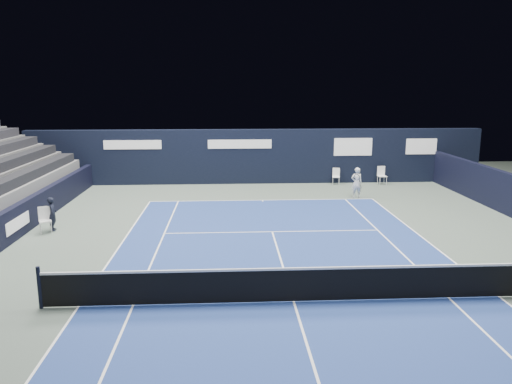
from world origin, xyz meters
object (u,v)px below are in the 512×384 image
tennis_net (294,284)px  tennis_player (357,183)px  folding_chair_back_b (382,174)px  folding_chair_back_a (336,173)px  line_judge_chair (45,218)px

tennis_net → tennis_player: tennis_player is taller
folding_chair_back_b → tennis_net: bearing=-119.0°
folding_chair_back_b → tennis_net: 17.22m
tennis_net → folding_chair_back_a: bearing=74.2°
folding_chair_back_a → tennis_net: tennis_net is taller
folding_chair_back_b → tennis_player: size_ratio=0.67×
folding_chair_back_a → folding_chair_back_b: bearing=7.7°
folding_chair_back_a → tennis_player: 3.68m
folding_chair_back_b → line_judge_chair: bearing=-155.4°
tennis_net → tennis_player: (4.75, 12.23, 0.26)m
tennis_net → folding_chair_back_b: bearing=65.7°
folding_chair_back_a → tennis_net: (-4.51, -15.89, -0.11)m
folding_chair_back_b → line_judge_chair: 18.08m
folding_chair_back_b → tennis_player: tennis_player is taller
tennis_net → tennis_player: size_ratio=8.39×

